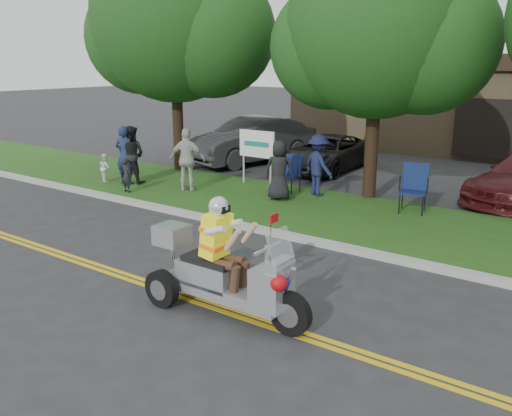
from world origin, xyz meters
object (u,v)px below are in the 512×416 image
Objects in this scene: trike_scooter at (222,273)px; parked_car_mid at (326,153)px; spectator_adult_right at (187,160)px; spectator_adult_left at (125,155)px; spectator_adult_mid at (131,155)px; lawn_chair_a at (291,171)px; parked_car_left at (252,140)px; lawn_chair_b at (414,185)px; parked_car_far_left at (246,137)px.

trike_scooter is 0.64× the size of parked_car_mid.
trike_scooter is 7.87m from spectator_adult_right.
spectator_adult_left is (-7.82, 4.96, 0.34)m from trike_scooter.
trike_scooter is at bearing 129.09° from spectator_adult_mid.
lawn_chair_a is 5.09m from spectator_adult_left.
parked_car_mid is at bearing 19.44° from parked_car_left.
trike_scooter is 11.57m from parked_car_mid.
trike_scooter is 1.56× the size of spectator_adult_right.
parked_car_mid is (3.73, 5.87, -0.38)m from spectator_adult_left.
spectator_adult_left reaches higher than parked_car_mid.
spectator_adult_mid is 2.09m from spectator_adult_right.
lawn_chair_a is 3.00m from spectator_adult_right.
spectator_adult_left is at bearing 147.25° from trike_scooter.
parked_car_left is (0.67, 5.35, -0.13)m from spectator_adult_mid.
spectator_adult_right is at bearing -146.20° from lawn_chair_a.
spectator_adult_right is 0.41× the size of parked_car_mid.
parked_car_mid is (-4.52, 3.78, -0.17)m from lawn_chair_b.
spectator_adult_left is 2.18m from spectator_adult_right.
spectator_adult_left is 1.01× the size of spectator_adult_mid.
spectator_adult_right is 5.64m from parked_car_mid.
trike_scooter is at bearing 112.61° from spectator_adult_right.
parked_car_left is 1.18× the size of parked_car_mid.
spectator_adult_left reaches higher than lawn_chair_b.
lawn_chair_b is at bearing -41.76° from parked_car_mid.
spectator_adult_mid is (-4.57, -1.90, 0.28)m from lawn_chair_a.
lawn_chair_b is at bearing 175.65° from spectator_adult_mid.
trike_scooter reaches higher than parked_car_left.
spectator_adult_left is (-8.25, -2.08, 0.21)m from lawn_chair_b.
parked_car_far_left is (-4.86, 4.39, 0.08)m from lawn_chair_a.
lawn_chair_a is 4.96m from spectator_adult_mid.
spectator_adult_right is 5.27m from parked_car_left.
lawn_chair_a is 3.87m from parked_car_mid.
lawn_chair_b is 8.28m from parked_car_left.
lawn_chair_b is at bearing 0.36° from lawn_chair_a.
parked_car_left is (0.96, -0.94, 0.07)m from parked_car_far_left.
lawn_chair_a is at bearing -78.41° from parked_car_mid.
lawn_chair_b is 0.27× the size of parked_car_mid.
trike_scooter is at bearing -36.99° from parked_car_far_left.
parked_car_left is at bearing 139.17° from lawn_chair_a.
trike_scooter is 7.75m from lawn_chair_a.
parked_car_left is at bearing -112.78° from spectator_adult_left.
spectator_adult_left is at bearing -70.04° from parked_car_far_left.
trike_scooter reaches higher than lawn_chair_a.
trike_scooter is 13.99m from parked_car_far_left.
parked_car_mid is (3.96, -0.62, -0.17)m from parked_car_far_left.
lawn_chair_a is 5.21m from parked_car_left.
parked_car_mid is at bearing -137.75° from spectator_adult_left.
spectator_adult_left reaches higher than trike_scooter.
spectator_adult_right reaches higher than spectator_adult_left.
spectator_adult_mid is 0.38× the size of parked_car_far_left.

